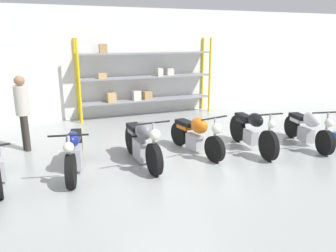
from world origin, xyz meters
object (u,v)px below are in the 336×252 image
Objects in this scene: motorcycle_blue at (74,152)px; motorcycle_grey at (142,142)px; motorcycle_white at (308,127)px; person_browsing at (22,107)px; motorcycle_black at (252,130)px; shelving_rack at (144,78)px; motorcycle_orange at (197,134)px.

motorcycle_blue is 1.04× the size of motorcycle_grey.
person_browsing is at bearing -97.43° from motorcycle_white.
person_browsing is (-0.94, 1.79, 0.66)m from motorcycle_blue.
motorcycle_black is 1.19× the size of person_browsing.
person_browsing reaches higher than motorcycle_grey.
motorcycle_orange is at bearing -90.94° from shelving_rack.
person_browsing is at bearing -140.44° from motorcycle_blue.
motorcycle_grey is at bearing 97.93° from motorcycle_blue.
motorcycle_grey is (1.40, -0.10, 0.07)m from motorcycle_blue.
motorcycle_black is at bearing 140.71° from person_browsing.
motorcycle_grey is at bearing -86.62° from motorcycle_black.
motorcycle_grey is 1.38m from motorcycle_orange.
shelving_rack is 2.21× the size of motorcycle_blue.
motorcycle_black is at bearing -87.90° from motorcycle_white.
motorcycle_grey is 2.73m from motorcycle_black.
motorcycle_blue is 1.09× the size of motorcycle_orange.
motorcycle_orange is (1.37, 0.14, -0.01)m from motorcycle_grey.
shelving_rack reaches higher than motorcycle_grey.
motorcycle_black is 1.07× the size of motorcycle_white.
person_browsing is (-5.07, 2.01, 0.58)m from motorcycle_black.
motorcycle_orange is 2.90m from motorcycle_white.
person_browsing is (-3.71, 1.74, 0.60)m from motorcycle_orange.
motorcycle_grey reaches higher than motorcycle_white.
shelving_rack is 5.14m from motorcycle_blue.
motorcycle_white is (1.50, -0.25, -0.02)m from motorcycle_black.
person_browsing is at bearing -131.48° from motorcycle_grey.
motorcycle_black is at bearing -73.76° from shelving_rack.
person_browsing is at bearing -105.55° from motorcycle_black.
motorcycle_grey is at bearing -108.56° from shelving_rack.
motorcycle_white is at bearing 82.19° from motorcycle_grey.
motorcycle_black is (4.13, -0.23, 0.07)m from motorcycle_blue.
motorcycle_white is (2.86, -0.53, -0.00)m from motorcycle_orange.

